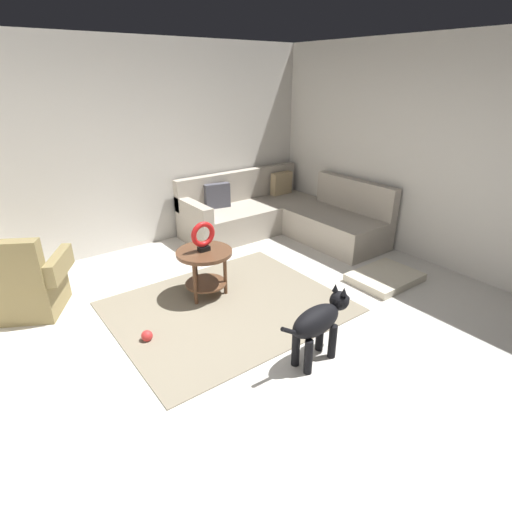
% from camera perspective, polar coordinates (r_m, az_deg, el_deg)
% --- Properties ---
extents(ground_plane, '(6.00, 6.00, 0.10)m').
position_cam_1_polar(ground_plane, '(3.81, -0.01, -12.99)').
color(ground_plane, silver).
extents(wall_back, '(6.00, 0.12, 2.70)m').
position_cam_1_polar(wall_back, '(5.74, -18.46, 14.02)').
color(wall_back, silver).
rests_on(wall_back, ground_plane).
extents(wall_right, '(0.12, 6.00, 2.70)m').
position_cam_1_polar(wall_right, '(5.41, 26.41, 12.21)').
color(wall_right, silver).
rests_on(wall_right, ground_plane).
extents(area_rug, '(2.30, 1.90, 0.01)m').
position_cam_1_polar(area_rug, '(4.32, -4.01, -7.14)').
color(area_rug, gray).
rests_on(area_rug, ground_plane).
extents(sectional_couch, '(2.20, 2.25, 0.88)m').
position_cam_1_polar(sectional_couch, '(6.17, 3.53, 5.66)').
color(sectional_couch, '#B2A899').
rests_on(sectional_couch, ground_plane).
extents(armchair, '(0.99, 0.92, 0.88)m').
position_cam_1_polar(armchair, '(4.67, -29.81, -3.61)').
color(armchair, olive).
rests_on(armchair, ground_plane).
extents(side_table, '(0.60, 0.60, 0.54)m').
position_cam_1_polar(side_table, '(4.38, -7.26, -0.74)').
color(side_table, brown).
rests_on(side_table, ground_plane).
extents(torus_sculpture, '(0.28, 0.08, 0.33)m').
position_cam_1_polar(torus_sculpture, '(4.26, -7.47, 2.85)').
color(torus_sculpture, black).
rests_on(torus_sculpture, side_table).
extents(dog_bed_mat, '(0.80, 0.60, 0.09)m').
position_cam_1_polar(dog_bed_mat, '(5.06, 17.72, -2.89)').
color(dog_bed_mat, beige).
rests_on(dog_bed_mat, ground_plane).
extents(dog, '(0.85, 0.27, 0.63)m').
position_cam_1_polar(dog, '(3.44, 8.92, -9.12)').
color(dog, black).
rests_on(dog, ground_plane).
extents(dog_toy_ball, '(0.11, 0.11, 0.11)m').
position_cam_1_polar(dog_toy_ball, '(3.93, -15.13, -10.82)').
color(dog_toy_ball, red).
rests_on(dog_toy_ball, ground_plane).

